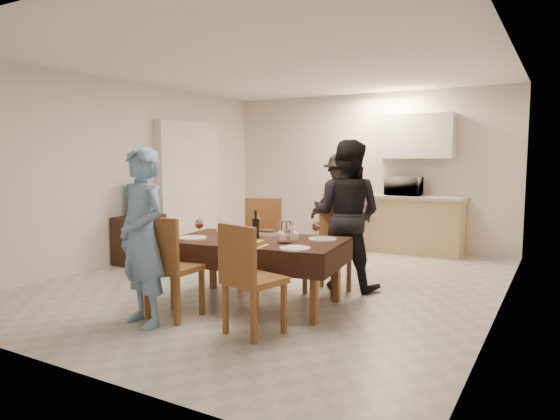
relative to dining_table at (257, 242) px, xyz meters
The scene contains 33 objects.
floor 1.19m from the dining_table, 107.36° to the left, with size 5.00×6.00×0.02m, color #ACABA7.
ceiling 2.19m from the dining_table, 107.36° to the left, with size 5.00×6.00×0.02m, color white.
wall_back 4.02m from the dining_table, 94.32° to the left, with size 5.00×0.02×2.60m, color silver.
wall_front 2.17m from the dining_table, 98.32° to the right, with size 5.00×0.02×2.60m, color silver.
wall_left 3.03m from the dining_table, 161.14° to the left, with size 0.02×6.00×2.60m, color silver.
wall_right 2.49m from the dining_table, 23.49° to the left, with size 0.02×6.00×2.60m, color silver.
stub_partition 3.49m from the dining_table, 141.58° to the left, with size 0.15×1.40×2.10m, color white.
kitchen_base_cabinet 3.66m from the dining_table, 85.27° to the left, with size 2.20×0.60×0.86m, color tan.
kitchen_worktop 3.66m from the dining_table, 85.27° to the left, with size 2.24×0.64×0.05m, color #9C9B97.
upper_cabinet 4.01m from the dining_table, 80.96° to the left, with size 1.20×0.34×0.70m, color silver.
dining_table is the anchor object (origin of this frame).
chair_near_left 0.96m from the dining_table, 118.11° to the right, with size 0.45×0.45×0.53m.
chair_near_right 0.96m from the dining_table, 61.86° to the right, with size 0.53×0.54×0.52m.
chair_far_left 0.79m from the dining_table, 124.54° to the left, with size 0.58×0.59×0.55m.
chair_far_right 0.80m from the dining_table, 55.61° to the left, with size 0.49×0.49×0.53m.
console 2.75m from the dining_table, 160.95° to the left, with size 0.37×0.74×0.68m, color #311C10.
water_jug 2.74m from the dining_table, 160.95° to the left, with size 0.31×0.31×0.46m, color teal.
wine_bottle 0.19m from the dining_table, 135.00° to the left, with size 0.07×0.07×0.29m, color black, non-canonical shape.
water_pitcher 0.38m from the dining_table, ahead, with size 0.14×0.14×0.22m, color white.
savoury_tart 0.40m from the dining_table, 75.26° to the right, with size 0.38×0.29×0.05m, color #B68435.
salad_bowl 0.36m from the dining_table, 30.96° to the left, with size 0.17×0.17×0.07m, color white.
mushroom_dish 0.29m from the dining_table, 100.12° to the left, with size 0.22×0.22×0.04m, color white.
wine_glass_a 0.62m from the dining_table, 155.56° to the right, with size 0.09×0.09×0.20m, color white, non-canonical shape.
wine_glass_b 0.62m from the dining_table, 24.44° to the left, with size 0.08×0.08×0.19m, color white, non-canonical shape.
wine_glass_c 0.38m from the dining_table, 123.69° to the left, with size 0.09×0.09×0.21m, color white, non-canonical shape.
plate_near_left 0.67m from the dining_table, 153.43° to the right, with size 0.29×0.29×0.02m, color white.
plate_near_right 0.67m from the dining_table, 26.57° to the right, with size 0.29×0.29×0.02m, color white.
plate_far_left 0.67m from the dining_table, 153.43° to the left, with size 0.24×0.24×0.01m, color white.
plate_far_right 0.67m from the dining_table, 26.57° to the left, with size 0.29×0.29×0.02m, color white.
microwave 3.69m from the dining_table, 82.64° to the left, with size 0.54×0.36×0.30m, color silver.
person_near 1.20m from the dining_table, 117.65° to the right, with size 0.59×0.38×1.61m, color #648CB7.
person_far 1.20m from the dining_table, 62.35° to the left, with size 0.83×0.65×1.71m, color black.
person_kitchen 3.22m from the dining_table, 97.66° to the left, with size 1.02×0.59×1.58m, color black.
Camera 1 is at (3.02, -5.22, 1.51)m, focal length 32.00 mm.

